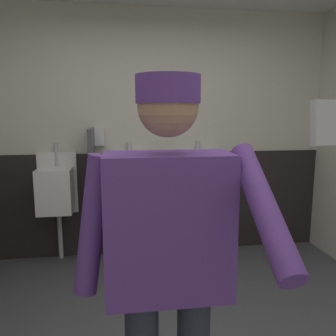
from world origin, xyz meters
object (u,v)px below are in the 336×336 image
Objects in this scene: person at (168,251)px; urinal_left at (56,190)px; urinal_middle at (130,187)px; soap_dispenser at (99,137)px; urinal_right at (200,185)px; cell_phone at (323,123)px.

urinal_left is at bearing 110.67° from person.
urinal_middle is at bearing 92.34° from person.
soap_dispenser is (-0.30, 0.12, 0.52)m from urinal_middle.
soap_dispenser is (-1.05, 0.12, 0.52)m from urinal_right.
urinal_left and urinal_right have the same top height.
cell_phone reaches higher than urinal_left.
cell_phone is 2.95m from soap_dispenser.
soap_dispenser is (-0.70, 2.85, -0.24)m from cell_phone.
cell_phone is at bearing -97.30° from urinal_right.
person reaches higher than urinal_left.
urinal_left is 0.75m from urinal_middle.
urinal_right is (0.75, 0.00, 0.00)m from urinal_middle.
soap_dispenser is at bearing 173.53° from urinal_right.
urinal_right is 1.18m from soap_dispenser.
urinal_middle is at bearing 88.38° from cell_phone.
person is (0.84, -2.23, 0.24)m from urinal_left.
urinal_middle is 2.86m from cell_phone.
soap_dispenser reaches higher than urinal_right.
urinal_left is 6.89× the size of soap_dispenser.
soap_dispenser is (0.45, 0.12, 0.52)m from urinal_left.
urinal_left is 0.70m from soap_dispenser.
cell_phone is 0.61× the size of soap_dispenser.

